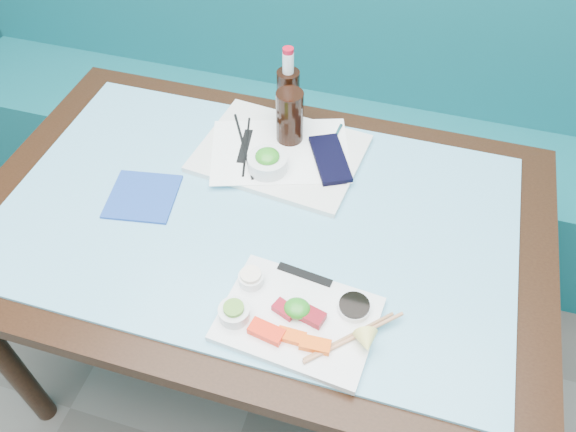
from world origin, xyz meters
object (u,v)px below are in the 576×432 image
(cola_glass, at_px, (290,117))
(blue_napkin, at_px, (143,196))
(booth_bench, at_px, (330,124))
(sashimi_plate, at_px, (298,319))
(seaweed_bowl, at_px, (268,163))
(dining_table, at_px, (258,237))
(cola_bottle_body, at_px, (288,100))
(serving_tray, at_px, (280,153))

(cola_glass, relative_size, blue_napkin, 0.91)
(booth_bench, bearing_deg, blue_napkin, -108.34)
(sashimi_plate, distance_m, seaweed_bowl, 0.44)
(dining_table, relative_size, sashimi_plate, 4.49)
(sashimi_plate, height_order, blue_napkin, sashimi_plate)
(booth_bench, relative_size, cola_glass, 20.30)
(sashimi_plate, distance_m, cola_bottle_body, 0.64)
(cola_glass, distance_m, cola_bottle_body, 0.08)
(dining_table, height_order, blue_napkin, blue_napkin)
(seaweed_bowl, xyz_separation_m, cola_glass, (0.02, 0.13, 0.05))
(serving_tray, relative_size, seaweed_bowl, 4.08)
(dining_table, xyz_separation_m, sashimi_plate, (0.18, -0.26, 0.10))
(seaweed_bowl, height_order, blue_napkin, seaweed_bowl)
(cola_bottle_body, height_order, blue_napkin, cola_bottle_body)
(cola_bottle_body, bearing_deg, booth_bench, 87.53)
(sashimi_plate, xyz_separation_m, cola_bottle_body, (-0.20, 0.60, 0.08))
(dining_table, xyz_separation_m, serving_tray, (-0.01, 0.21, 0.10))
(cola_bottle_body, bearing_deg, serving_tray, -83.09)
(dining_table, height_order, sashimi_plate, sashimi_plate)
(serving_tray, distance_m, cola_bottle_body, 0.15)
(cola_glass, bearing_deg, serving_tray, -100.30)
(sashimi_plate, relative_size, cola_bottle_body, 1.79)
(serving_tray, bearing_deg, booth_bench, 95.77)
(dining_table, relative_size, cola_glass, 9.47)
(dining_table, relative_size, cola_bottle_body, 8.03)
(seaweed_bowl, bearing_deg, cola_glass, 81.25)
(booth_bench, relative_size, sashimi_plate, 9.62)
(booth_bench, height_order, serving_tray, booth_bench)
(dining_table, distance_m, seaweed_bowl, 0.19)
(booth_bench, bearing_deg, cola_glass, -89.63)
(cola_bottle_body, bearing_deg, seaweed_bowl, -88.50)
(serving_tray, height_order, blue_napkin, serving_tray)
(serving_tray, xyz_separation_m, blue_napkin, (-0.28, -0.24, -0.00))
(dining_table, xyz_separation_m, cola_bottle_body, (-0.02, 0.34, 0.18))
(blue_napkin, bearing_deg, sashimi_plate, -26.29)
(dining_table, xyz_separation_m, cola_glass, (0.00, 0.27, 0.18))
(serving_tray, bearing_deg, blue_napkin, -132.89)
(dining_table, distance_m, cola_glass, 0.32)
(dining_table, bearing_deg, sashimi_plate, -55.70)
(blue_napkin, bearing_deg, serving_tray, 40.76)
(sashimi_plate, bearing_deg, cola_glass, 113.31)
(blue_napkin, bearing_deg, cola_glass, 45.59)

